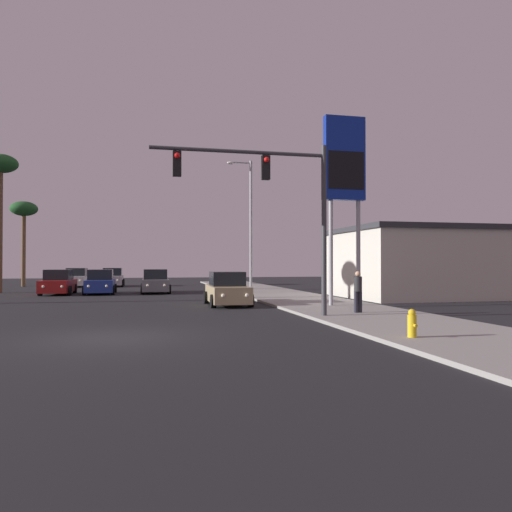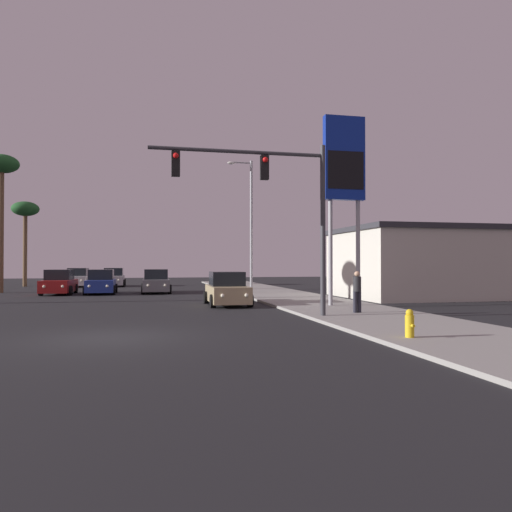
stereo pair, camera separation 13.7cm
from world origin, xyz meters
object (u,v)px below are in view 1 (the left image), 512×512
Objects in this scene: car_blue at (100,283)px; palm_tree_far at (24,213)px; palm_tree_mid at (0,172)px; car_grey at (155,282)px; car_white at (77,278)px; street_lamp at (249,219)px; car_tan at (227,290)px; car_red at (58,283)px; gas_station_sign at (344,169)px; pedestrian_on_sidewalk at (358,290)px; fire_hydrant at (412,324)px; car_silver at (113,278)px; traffic_light_mast at (277,194)px.

car_blue is 0.56× the size of palm_tree_far.
car_grey is at bearing -13.12° from palm_tree_mid.
car_white is 19.34m from street_lamp.
palm_tree_far is at bearing -17.09° from car_white.
car_tan is 14.77m from car_red.
gas_station_sign is 6.65m from pedestrian_on_sidewalk.
gas_station_sign is at bearing 77.00° from fire_hydrant.
street_lamp is (9.77, -14.11, 4.36)m from car_silver.
palm_tree_far is at bearing -9.46° from car_silver.
gas_station_sign reaches higher than pedestrian_on_sidewalk.
car_red is (-9.72, 11.12, 0.00)m from car_tan.
palm_tree_far is at bearing -46.78° from car_grey.
traffic_light_mast is at bearing -168.31° from pedestrian_on_sidewalk.
fire_hydrant is 32.53m from palm_tree_mid.
palm_tree_far is (-14.70, 23.93, 5.92)m from car_tan.
gas_station_sign reaches higher than car_blue.
car_silver is 1.00× the size of car_tan.
gas_station_sign is (4.49, 4.24, 1.93)m from traffic_light_mast.
palm_tree_mid is at bearing 122.70° from fire_hydrant.
palm_tree_mid is at bearing 162.38° from street_lamp.
car_grey is 0.44× the size of palm_tree_mid.
palm_tree_mid reaches higher than gas_station_sign.
palm_tree_far is (-17.61, 15.40, 1.57)m from street_lamp.
palm_tree_far reaches higher than car_white.
street_lamp is at bearing 134.29° from car_white.
car_tan is 7.40m from pedestrian_on_sidewalk.
car_blue is at bearing 132.05° from gas_station_sign.
palm_tree_mid is at bearing -30.60° from car_red.
palm_tree_mid reaches higher than car_tan.
car_white and car_grey have the same top height.
car_grey is (6.64, -10.93, 0.00)m from car_white.
car_tan is at bearing 106.72° from car_silver.
car_red is 21.06m from gas_station_sign.
palm_tree_mid is (-7.24, -8.71, 7.85)m from car_silver.
car_red is 1.00× the size of car_grey.
palm_tree_far is at bearing 115.76° from fire_hydrant.
palm_tree_mid is (0.60, -10.00, 1.93)m from palm_tree_far.
car_blue is at bearing -59.06° from palm_tree_far.
palm_tree_mid is (-4.18, -8.40, 7.85)m from car_white.
fire_hydrant is 0.08× the size of palm_tree_mid.
car_white is at bearing 5.64° from car_silver.
pedestrian_on_sidewalk is 28.18m from palm_tree_mid.
car_grey is (6.45, 0.28, 0.00)m from car_red.
gas_station_sign is (5.24, -2.50, 5.86)m from car_tan.
palm_tree_mid is at bearing -43.46° from car_tan.
pedestrian_on_sidewalk is (7.61, -17.40, 0.27)m from car_grey.
palm_tree_far is (-15.45, 30.66, 1.99)m from traffic_light_mast.
traffic_light_mast is 0.67× the size of palm_tree_mid.
car_white is at bearing 110.16° from traffic_light_mast.
traffic_light_mast reaches higher than car_blue.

